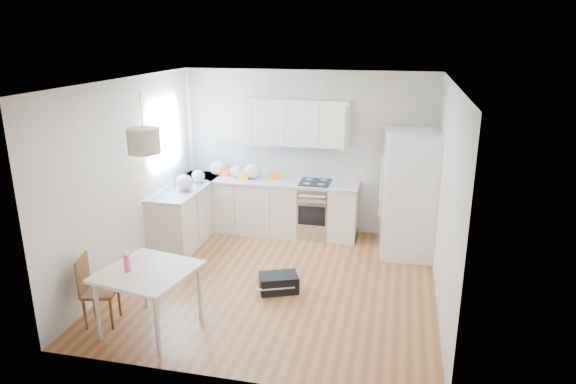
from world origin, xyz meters
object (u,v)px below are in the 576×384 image
object	(u,v)px
dining_chair	(100,290)
gym_bag	(279,283)
refrigerator	(410,194)
dining_table	(148,277)

from	to	relation	value
dining_chair	gym_bag	bearing A→B (deg)	19.66
refrigerator	gym_bag	size ratio (longest dim) A/B	3.79
refrigerator	dining_table	bearing A→B (deg)	-138.91
dining_chair	gym_bag	distance (m)	2.21
refrigerator	gym_bag	bearing A→B (deg)	-138.74
dining_table	gym_bag	distance (m)	1.79
gym_bag	refrigerator	bearing A→B (deg)	23.17
dining_chair	gym_bag	world-z (taller)	dining_chair
dining_chair	gym_bag	size ratio (longest dim) A/B	1.69
refrigerator	dining_chair	size ratio (longest dim) A/B	2.24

